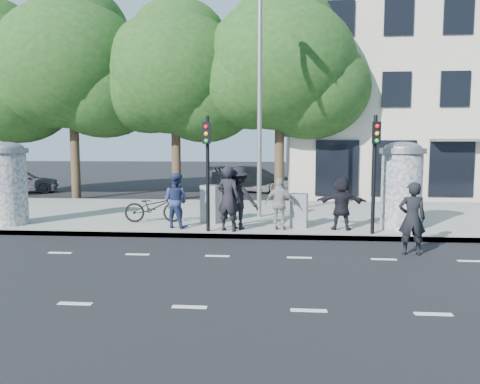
# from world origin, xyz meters

# --- Properties ---
(ground) EXTENTS (120.00, 120.00, 0.00)m
(ground) POSITION_xyz_m (0.00, 0.00, 0.00)
(ground) COLOR black
(ground) RESTS_ON ground
(sidewalk) EXTENTS (40.00, 8.00, 0.15)m
(sidewalk) POSITION_xyz_m (0.00, 7.50, 0.07)
(sidewalk) COLOR gray
(sidewalk) RESTS_ON ground
(curb) EXTENTS (40.00, 0.10, 0.16)m
(curb) POSITION_xyz_m (0.00, 3.55, 0.07)
(curb) COLOR slate
(curb) RESTS_ON ground
(lane_dash_near) EXTENTS (32.00, 0.12, 0.01)m
(lane_dash_near) POSITION_xyz_m (0.00, -2.20, 0.00)
(lane_dash_near) COLOR silver
(lane_dash_near) RESTS_ON ground
(lane_dash_far) EXTENTS (32.00, 0.12, 0.01)m
(lane_dash_far) POSITION_xyz_m (0.00, 1.40, 0.00)
(lane_dash_far) COLOR silver
(lane_dash_far) RESTS_ON ground
(ad_column_left) EXTENTS (1.36, 1.36, 2.65)m
(ad_column_left) POSITION_xyz_m (-7.20, 4.50, 1.54)
(ad_column_left) COLOR beige
(ad_column_left) RESTS_ON sidewalk
(ad_column_right) EXTENTS (1.36, 1.36, 2.65)m
(ad_column_right) POSITION_xyz_m (5.20, 4.70, 1.54)
(ad_column_right) COLOR beige
(ad_column_right) RESTS_ON sidewalk
(traffic_pole_near) EXTENTS (0.22, 0.31, 3.40)m
(traffic_pole_near) POSITION_xyz_m (-0.60, 3.79, 2.23)
(traffic_pole_near) COLOR black
(traffic_pole_near) RESTS_ON sidewalk
(traffic_pole_far) EXTENTS (0.22, 0.31, 3.40)m
(traffic_pole_far) POSITION_xyz_m (4.20, 3.79, 2.23)
(traffic_pole_far) COLOR black
(traffic_pole_far) RESTS_ON sidewalk
(street_lamp) EXTENTS (0.25, 0.93, 8.00)m
(street_lamp) POSITION_xyz_m (0.80, 6.63, 4.79)
(street_lamp) COLOR slate
(street_lamp) RESTS_ON sidewalk
(tree_mid_left) EXTENTS (7.20, 7.20, 9.57)m
(tree_mid_left) POSITION_xyz_m (-8.50, 12.50, 6.50)
(tree_mid_left) COLOR #38281C
(tree_mid_left) RESTS_ON ground
(tree_near_left) EXTENTS (6.80, 6.80, 8.97)m
(tree_near_left) POSITION_xyz_m (-3.50, 12.70, 6.06)
(tree_near_left) COLOR #38281C
(tree_near_left) RESTS_ON ground
(tree_center) EXTENTS (7.00, 7.00, 9.30)m
(tree_center) POSITION_xyz_m (1.50, 12.30, 6.31)
(tree_center) COLOR #38281C
(tree_center) RESTS_ON ground
(building) EXTENTS (20.30, 15.85, 12.00)m
(building) POSITION_xyz_m (12.00, 19.99, 5.99)
(building) COLOR beige
(building) RESTS_ON ground
(ped_b) EXTENTS (0.83, 0.68, 1.95)m
(ped_b) POSITION_xyz_m (0.00, 3.93, 1.12)
(ped_b) COLOR black
(ped_b) RESTS_ON sidewalk
(ped_c) EXTENTS (1.00, 0.89, 1.70)m
(ped_c) POSITION_xyz_m (-1.68, 4.37, 1.00)
(ped_c) COLOR navy
(ped_c) RESTS_ON sidewalk
(ped_d) EXTENTS (1.39, 1.04, 1.91)m
(ped_d) POSITION_xyz_m (0.27, 4.26, 1.10)
(ped_d) COLOR black
(ped_d) RESTS_ON sidewalk
(ped_e) EXTENTS (1.00, 0.68, 1.57)m
(ped_e) POSITION_xyz_m (1.52, 4.24, 0.94)
(ped_e) COLOR #949597
(ped_e) RESTS_ON sidewalk
(ped_f) EXTENTS (1.55, 0.70, 1.62)m
(ped_f) POSITION_xyz_m (3.38, 4.41, 0.96)
(ped_f) COLOR black
(ped_f) RESTS_ON sidewalk
(man_road) EXTENTS (0.69, 0.48, 1.82)m
(man_road) POSITION_xyz_m (4.78, 1.97, 0.91)
(man_road) COLOR black
(man_road) RESTS_ON ground
(bicycle) EXTENTS (0.91, 1.98, 1.00)m
(bicycle) POSITION_xyz_m (-2.64, 5.29, 0.65)
(bicycle) COLOR black
(bicycle) RESTS_ON sidewalk
(cabinet_left) EXTENTS (0.72, 0.64, 1.24)m
(cabinet_left) POSITION_xyz_m (-0.72, 5.34, 0.77)
(cabinet_left) COLOR gray
(cabinet_left) RESTS_ON sidewalk
(cabinet_right) EXTENTS (0.57, 0.46, 1.06)m
(cabinet_right) POSITION_xyz_m (2.12, 4.72, 0.68)
(cabinet_right) COLOR gray
(cabinet_right) RESTS_ON sidewalk
(car_left) EXTENTS (3.10, 4.30, 1.36)m
(car_left) POSITION_xyz_m (-12.81, 14.94, 0.68)
(car_left) COLOR #515258
(car_left) RESTS_ON ground
(car_right) EXTENTS (3.37, 5.38, 1.45)m
(car_right) POSITION_xyz_m (0.10, 16.64, 0.73)
(car_right) COLOR slate
(car_right) RESTS_ON ground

